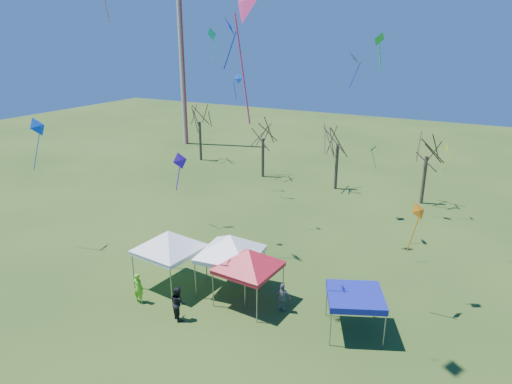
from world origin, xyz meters
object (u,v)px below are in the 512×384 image
person_green (138,288)px  tree_0 (199,108)px  tent_white_mid (230,239)px  tent_white_west (168,235)px  tree_3 (429,138)px  person_dark (178,303)px  tent_blue (355,297)px  tree_2 (339,127)px  tree_1 (263,124)px  radio_mast (182,53)px  tent_red (249,253)px  person_grey (283,298)px

person_green → tree_0: bearing=-61.4°
tree_0 → tent_white_mid: bearing=-52.1°
tent_white_west → tree_3: bearing=63.4°
tree_3 → tent_white_west: tree_3 is taller
tent_white_west → person_dark: tent_white_west is taller
tent_blue → tree_2: bearing=110.9°
tent_white_mid → tree_0: bearing=127.9°
tree_3 → person_dark: size_ratio=4.08×
tree_3 → tent_white_mid: 22.82m
tree_1 → tent_blue: bearing=-53.1°
tree_0 → tree_1: size_ratio=1.12×
radio_mast → tree_3: 36.04m
tent_white_west → tent_white_mid: tent_white_west is taller
tent_white_mid → radio_mast: bearing=130.1°
tree_3 → tent_white_mid: (-7.70, -21.31, -2.70)m
tent_white_west → tent_red: bearing=5.9°
tent_white_mid → person_green: 5.96m
person_grey → tent_red: bearing=-2.3°
tree_0 → tree_2: 18.72m
tree_1 → person_dark: 27.52m
radio_mast → tent_white_west: bearing=-55.0°
radio_mast → tree_1: bearing=-28.5°
radio_mast → person_grey: 45.35m
person_dark → person_green: 3.04m
person_dark → tent_white_west: bearing=-15.9°
tree_1 → tent_white_mid: size_ratio=1.60×
tree_1 → tent_blue: size_ratio=2.04×
radio_mast → person_green: 43.06m
tree_1 → tent_white_mid: 23.85m
tent_red → tent_white_west: bearing=-174.1°
tree_0 → tree_3: 27.09m
tree_3 → tent_blue: tree_3 is taller
tree_3 → person_dark: 27.17m
tent_white_mid → tree_1: bearing=112.6°
radio_mast → tree_1: radio_mast is taller
tree_0 → tree_2: (18.48, -3.01, -0.20)m
person_dark → tent_red: bearing=-98.5°
tent_blue → person_grey: (-4.02, -0.09, -1.17)m
tree_2 → tent_white_mid: (0.70, -21.64, -2.91)m
tent_white_mid → tent_red: (1.61, -0.68, -0.23)m
radio_mast → person_dark: 44.89m
tree_0 → tree_2: bearing=-9.2°
radio_mast → person_green: radio_mast is taller
tree_1 → tent_white_west: tree_1 is taller
tree_3 → tent_white_west: 25.35m
tree_2 → tent_red: tree_2 is taller
tree_0 → tent_blue: bearing=-43.1°
tree_1 → tent_blue: (16.86, -22.46, -3.77)m
tent_white_mid → tent_red: size_ratio=1.07×
tent_white_mid → tree_3: bearing=70.1°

